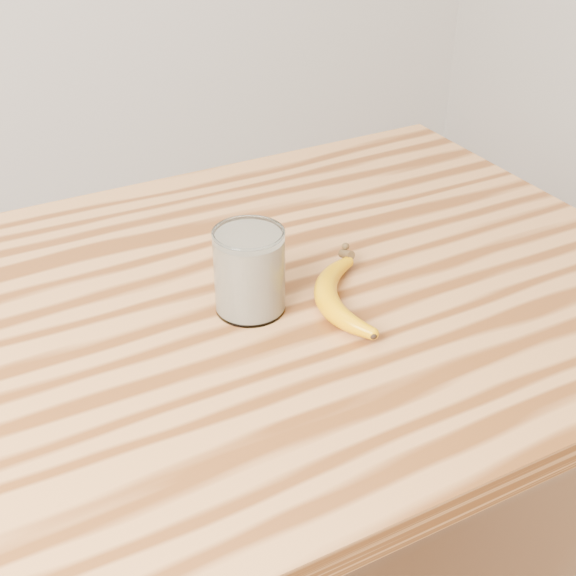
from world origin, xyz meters
name	(u,v)px	position (x,y,z in m)	size (l,w,h in m)	color
table	(228,383)	(0.00, 0.00, 0.77)	(1.20, 0.80, 0.90)	#AE713B
smoothie_glass	(250,272)	(0.03, -0.02, 0.95)	(0.09, 0.09, 0.11)	white
banana	(326,297)	(0.11, -0.07, 0.92)	(0.09, 0.25, 0.03)	#D28A00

